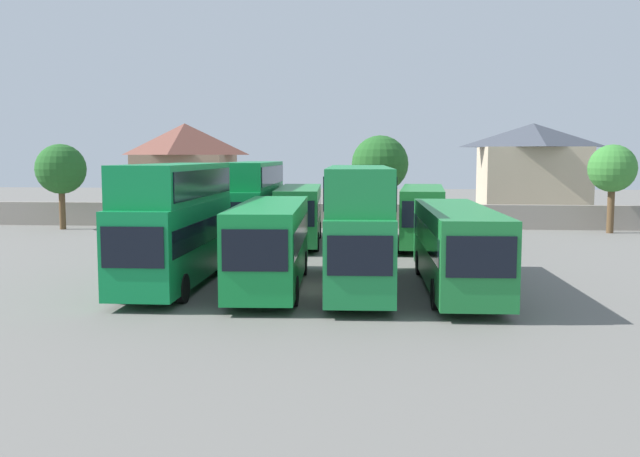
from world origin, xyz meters
name	(u,v)px	position (x,y,z in m)	size (l,w,h in m)	color
ground	(341,238)	(0.00, 18.00, 0.00)	(140.00, 140.00, 0.00)	slate
depot_boundary_wall	(346,216)	(0.00, 24.83, 0.90)	(56.00, 0.50, 1.80)	gray
bus_1	(176,218)	(-5.71, 0.14, 2.85)	(2.69, 10.54, 5.07)	#108541
bus_2	(271,240)	(-1.73, -0.06, 1.99)	(3.16, 10.88, 3.48)	#148A3A
bus_3	(359,221)	(1.83, 0.03, 2.79)	(2.93, 11.01, 4.96)	#1B853F
bus_4	(456,243)	(5.74, 0.31, 1.91)	(2.91, 12.06, 3.34)	#1E7C37
bus_5	(252,198)	(-5.26, 14.85, 2.82)	(3.03, 11.99, 5.01)	#0F823D
bus_6	(300,212)	(-2.30, 14.53, 1.99)	(3.14, 10.51, 3.49)	#218039
bus_7	(371,213)	(2.07, 14.66, 1.96)	(2.89, 10.80, 3.43)	#1E8C32
bus_8	(422,213)	(5.12, 14.55, 2.00)	(2.98, 10.64, 3.51)	#207C31
house_terrace_left	(185,169)	(-14.69, 33.27, 4.20)	(8.18, 7.42, 8.22)	#9E7A60
house_terrace_centre	(532,170)	(15.47, 34.29, 4.15)	(8.96, 7.46, 8.15)	#C6B293
tree_left_of_lot	(612,169)	(18.61, 22.83, 4.47)	(3.31, 3.31, 6.18)	brown
tree_behind_wall	(380,164)	(2.48, 27.33, 4.73)	(4.41, 4.41, 6.97)	brown
tree_right_of_lot	(61,169)	(-20.75, 21.83, 4.40)	(3.65, 3.65, 6.26)	brown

